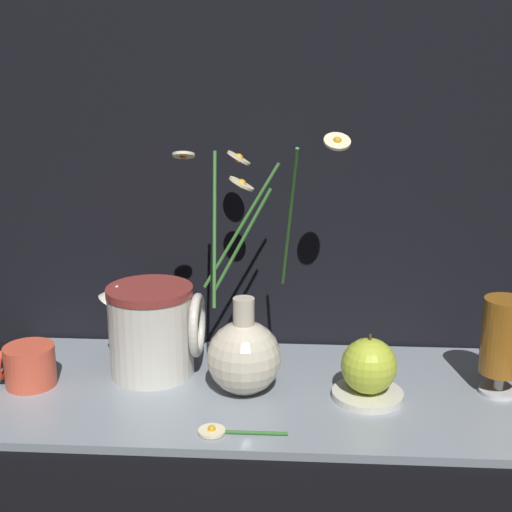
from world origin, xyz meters
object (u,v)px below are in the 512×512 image
(ceramic_pitcher, at_px, (153,327))
(tea_glass, at_px, (503,339))
(orange_fruit, at_px, (369,366))
(vase_with_flowers, at_px, (244,350))
(yellow_mug, at_px, (29,366))

(ceramic_pitcher, height_order, tea_glass, ceramic_pitcher)
(tea_glass, xyz_separation_m, orange_fruit, (-0.19, -0.03, -0.03))
(vase_with_flowers, xyz_separation_m, yellow_mug, (-0.32, 0.00, -0.03))
(orange_fruit, bearing_deg, yellow_mug, 178.73)
(vase_with_flowers, distance_m, yellow_mug, 0.33)
(ceramic_pitcher, bearing_deg, orange_fruit, -11.03)
(vase_with_flowers, relative_size, orange_fruit, 4.26)
(tea_glass, distance_m, orange_fruit, 0.20)
(yellow_mug, bearing_deg, tea_glass, 1.39)
(vase_with_flowers, distance_m, ceramic_pitcher, 0.15)
(ceramic_pitcher, xyz_separation_m, tea_glass, (0.52, -0.04, 0.01))
(ceramic_pitcher, bearing_deg, yellow_mug, -163.76)
(vase_with_flowers, height_order, orange_fruit, vase_with_flowers)
(vase_with_flowers, height_order, yellow_mug, vase_with_flowers)
(vase_with_flowers, height_order, tea_glass, vase_with_flowers)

